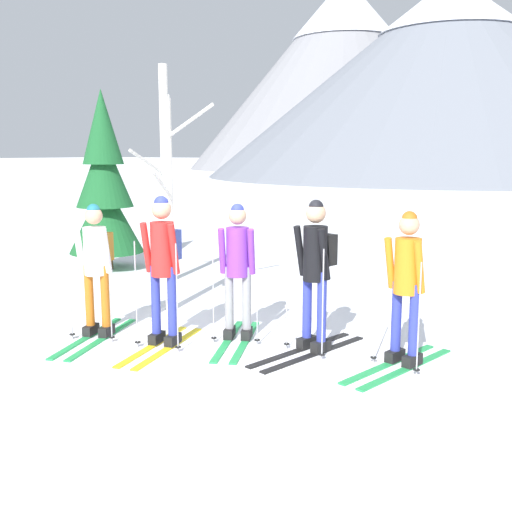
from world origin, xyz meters
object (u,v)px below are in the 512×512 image
skier_in_red (163,261)px  pine_tree_near (105,188)px  skier_in_white (96,263)px  skier_in_orange (406,283)px  birch_tree_slender (165,174)px  skier_in_black (316,266)px  skier_in_purple (238,267)px  birch_tree_tall (169,204)px

skier_in_red → pine_tree_near: 5.25m
skier_in_white → skier_in_red: 0.97m
skier_in_orange → skier_in_red: bearing=-163.8°
pine_tree_near → birch_tree_slender: 1.88m
skier_in_red → skier_in_black: skier_in_red is taller
skier_in_black → skier_in_red: bearing=-155.8°
skier_in_purple → pine_tree_near: bearing=151.5°
skier_in_orange → birch_tree_tall: bearing=171.4°
skier_in_white → birch_tree_slender: 3.45m
pine_tree_near → birch_tree_slender: bearing=-10.9°
skier_in_white → birch_tree_slender: (-1.34, 3.02, 0.99)m
skier_in_red → pine_tree_near: (-4.11, 3.21, 0.58)m
skier_in_white → skier_in_black: 2.75m
birch_tree_slender → skier_in_purple: bearing=-37.3°
skier_in_white → pine_tree_near: (-3.16, 3.37, 0.66)m
skier_in_purple → skier_in_orange: (2.05, 0.16, -0.00)m
pine_tree_near → birch_tree_tall: pine_tree_near is taller
skier_in_orange → pine_tree_near: size_ratio=0.50×
skier_in_red → birch_tree_slender: 3.78m
skier_in_purple → birch_tree_tall: size_ratio=0.56×
skier_in_black → skier_in_white: bearing=-161.0°
skier_in_white → birch_tree_tall: 1.62m
skier_in_purple → skier_in_black: size_ratio=0.95×
skier_in_white → birch_tree_tall: (-0.03, 1.49, 0.63)m
skier_in_white → birch_tree_tall: birch_tree_tall is taller
pine_tree_near → skier_in_orange: bearing=-19.6°
skier_in_white → skier_in_purple: bearing=26.2°
pine_tree_near → birch_tree_tall: (3.13, -1.88, -0.03)m
skier_in_red → birch_tree_tall: size_ratio=0.59×
skier_in_red → skier_in_orange: skier_in_red is taller
skier_in_black → pine_tree_near: pine_tree_near is taller
skier_in_white → skier_in_black: bearing=19.0°
skier_in_orange → birch_tree_tall: 3.78m
skier_in_red → skier_in_purple: skier_in_red is taller
skier_in_orange → birch_tree_slender: (-4.99, 2.08, 1.01)m
skier_in_black → birch_tree_slender: size_ratio=0.47×
skier_in_black → birch_tree_slender: 4.57m
skier_in_black → skier_in_orange: size_ratio=1.01×
pine_tree_near → birch_tree_tall: size_ratio=1.15×
skier_in_purple → birch_tree_tall: (-1.63, 0.71, 0.65)m
skier_in_orange → birch_tree_tall: (-3.68, 0.55, 0.65)m
skier_in_red → skier_in_orange: (2.70, 0.79, -0.11)m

